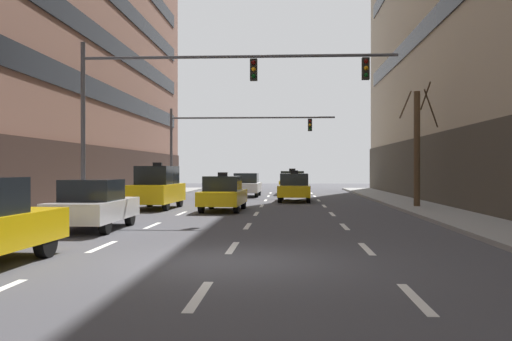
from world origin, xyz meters
name	(u,v)px	position (x,y,z in m)	size (l,w,h in m)	color
ground_plane	(223,262)	(0.00, 0.00, 0.00)	(120.00, 120.00, 0.00)	#424247
lane_stripe_l1_s4	(102,247)	(-3.18, 2.00, 0.00)	(0.16, 2.00, 0.01)	silver
lane_stripe_l1_s5	(153,225)	(-3.18, 7.00, 0.00)	(0.16, 2.00, 0.01)	silver
lane_stripe_l1_s6	(181,213)	(-3.18, 12.00, 0.00)	(0.16, 2.00, 0.01)	silver
lane_stripe_l1_s7	(200,206)	(-3.18, 17.00, 0.00)	(0.16, 2.00, 0.01)	silver
lane_stripe_l1_s8	(213,200)	(-3.18, 22.00, 0.00)	(0.16, 2.00, 0.01)	silver
lane_stripe_l1_s9	(223,196)	(-3.18, 27.00, 0.00)	(0.16, 2.00, 0.01)	silver
lane_stripe_l1_s10	(230,193)	(-3.18, 32.00, 0.00)	(0.16, 2.00, 0.01)	silver
lane_stripe_l2_s3	(199,295)	(0.00, -3.00, 0.00)	(0.16, 2.00, 0.01)	silver
lane_stripe_l2_s4	(233,248)	(0.00, 2.00, 0.00)	(0.16, 2.00, 0.01)	silver
lane_stripe_l2_s5	(248,226)	(0.00, 7.00, 0.00)	(0.16, 2.00, 0.01)	silver
lane_stripe_l2_s6	(256,214)	(0.00, 12.00, 0.00)	(0.16, 2.00, 0.01)	silver
lane_stripe_l2_s7	(262,206)	(0.00, 17.00, 0.00)	(0.16, 2.00, 0.01)	silver
lane_stripe_l2_s8	(266,200)	(0.00, 22.00, 0.00)	(0.16, 2.00, 0.01)	silver
lane_stripe_l2_s9	(268,196)	(0.00, 27.00, 0.00)	(0.16, 2.00, 0.01)	silver
lane_stripe_l2_s10	(271,193)	(0.00, 32.00, 0.00)	(0.16, 2.00, 0.01)	silver
lane_stripe_l3_s3	(416,298)	(3.18, -3.00, 0.00)	(0.16, 2.00, 0.01)	silver
lane_stripe_l3_s4	(366,249)	(3.18, 2.00, 0.00)	(0.16, 2.00, 0.01)	silver
lane_stripe_l3_s5	(345,227)	(3.18, 7.00, 0.00)	(0.16, 2.00, 0.01)	silver
lane_stripe_l3_s6	(332,214)	(3.18, 12.00, 0.00)	(0.16, 2.00, 0.01)	silver
lane_stripe_l3_s7	(324,206)	(3.18, 17.00, 0.00)	(0.16, 2.00, 0.01)	silver
lane_stripe_l3_s8	(319,200)	(3.18, 22.00, 0.00)	(0.16, 2.00, 0.01)	silver
lane_stripe_l3_s9	(315,196)	(3.18, 27.00, 0.00)	(0.16, 2.00, 0.01)	silver
lane_stripe_l3_s10	(311,193)	(3.18, 32.00, 0.00)	(0.16, 2.00, 0.01)	silver
car_driving_0	(247,185)	(-1.48, 26.43, 0.79)	(1.85, 4.29, 1.60)	black
taxi_driving_1	(223,194)	(-1.57, 13.44, 0.77)	(1.88, 4.23, 1.74)	black
taxi_driving_2	(294,188)	(1.72, 20.82, 0.80)	(1.95, 4.40, 1.81)	black
taxi_driving_3	(157,187)	(-4.85, 14.69, 1.01)	(1.94, 4.26, 2.19)	black
car_driving_4	(94,205)	(-4.69, 5.64, 0.77)	(1.78, 4.19, 1.56)	black
taxi_driving_5	(292,183)	(1.67, 29.85, 0.85)	(1.95, 4.62, 1.92)	black
traffic_signal_0	(193,89)	(-2.38, 10.20, 5.00)	(12.38, 0.35, 6.76)	#4C4C51
traffic_signal_1	(225,134)	(-2.99, 26.74, 4.29)	(11.40, 0.35, 5.93)	#4C4C51
street_tree_0	(417,146)	(7.41, 15.16, 2.96)	(1.88, 1.88, 5.81)	#4C3823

